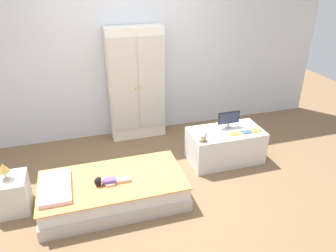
{
  "coord_description": "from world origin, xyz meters",
  "views": [
    {
      "loc": [
        -0.77,
        -3.08,
        2.45
      ],
      "look_at": [
        0.28,
        0.39,
        0.61
      ],
      "focal_mm": 34.48,
      "sensor_mm": 36.0,
      "label": 1
    }
  ],
  "objects_px": {
    "wardrobe": "(136,85)",
    "book_blue": "(247,132)",
    "tv_stand": "(225,145)",
    "book_yellow": "(236,134)",
    "book_orange": "(256,131)",
    "bed": "(114,191)",
    "rocking_horse_toy": "(204,137)",
    "tv_monitor": "(229,118)",
    "nightstand": "(11,194)",
    "doll": "(106,181)",
    "table_lamp": "(3,168)"
  },
  "relations": [
    {
      "from": "wardrobe",
      "to": "book_blue",
      "type": "bearing_deg",
      "value": -44.03
    },
    {
      "from": "tv_stand",
      "to": "book_yellow",
      "type": "relative_size",
      "value": 6.64
    },
    {
      "from": "book_yellow",
      "to": "book_blue",
      "type": "relative_size",
      "value": 1.18
    },
    {
      "from": "book_orange",
      "to": "bed",
      "type": "bearing_deg",
      "value": -170.53
    },
    {
      "from": "rocking_horse_toy",
      "to": "tv_stand",
      "type": "bearing_deg",
      "value": 24.59
    },
    {
      "from": "bed",
      "to": "tv_monitor",
      "type": "height_order",
      "value": "tv_monitor"
    },
    {
      "from": "nightstand",
      "to": "book_blue",
      "type": "bearing_deg",
      "value": 2.65
    },
    {
      "from": "book_orange",
      "to": "wardrobe",
      "type": "bearing_deg",
      "value": 139.01
    },
    {
      "from": "tv_monitor",
      "to": "rocking_horse_toy",
      "type": "relative_size",
      "value": 2.37
    },
    {
      "from": "wardrobe",
      "to": "book_blue",
      "type": "distance_m",
      "value": 1.74
    },
    {
      "from": "tv_monitor",
      "to": "book_orange",
      "type": "distance_m",
      "value": 0.39
    },
    {
      "from": "book_orange",
      "to": "tv_stand",
      "type": "bearing_deg",
      "value": 162.07
    },
    {
      "from": "wardrobe",
      "to": "book_blue",
      "type": "xyz_separation_m",
      "value": [
        1.22,
        -1.18,
        -0.38
      ]
    },
    {
      "from": "bed",
      "to": "doll",
      "type": "bearing_deg",
      "value": -140.62
    },
    {
      "from": "book_blue",
      "to": "book_orange",
      "type": "height_order",
      "value": "same"
    },
    {
      "from": "table_lamp",
      "to": "wardrobe",
      "type": "height_order",
      "value": "wardrobe"
    },
    {
      "from": "bed",
      "to": "nightstand",
      "type": "relative_size",
      "value": 3.93
    },
    {
      "from": "nightstand",
      "to": "book_orange",
      "type": "height_order",
      "value": "book_orange"
    },
    {
      "from": "bed",
      "to": "book_yellow",
      "type": "distance_m",
      "value": 1.72
    },
    {
      "from": "book_yellow",
      "to": "rocking_horse_toy",
      "type": "bearing_deg",
      "value": -172.52
    },
    {
      "from": "wardrobe",
      "to": "book_yellow",
      "type": "distance_m",
      "value": 1.63
    },
    {
      "from": "bed",
      "to": "rocking_horse_toy",
      "type": "bearing_deg",
      "value": 12.53
    },
    {
      "from": "book_yellow",
      "to": "book_blue",
      "type": "bearing_deg",
      "value": 0.0
    },
    {
      "from": "wardrobe",
      "to": "book_orange",
      "type": "xyz_separation_m",
      "value": [
        1.36,
        -1.18,
        -0.38
      ]
    },
    {
      "from": "doll",
      "to": "nightstand",
      "type": "relative_size",
      "value": 0.96
    },
    {
      "from": "nightstand",
      "to": "rocking_horse_toy",
      "type": "relative_size",
      "value": 3.16
    },
    {
      "from": "doll",
      "to": "book_yellow",
      "type": "height_order",
      "value": "book_yellow"
    },
    {
      "from": "rocking_horse_toy",
      "to": "table_lamp",
      "type": "bearing_deg",
      "value": -178.16
    },
    {
      "from": "tv_stand",
      "to": "rocking_horse_toy",
      "type": "distance_m",
      "value": 0.52
    },
    {
      "from": "tv_monitor",
      "to": "book_yellow",
      "type": "height_order",
      "value": "tv_monitor"
    },
    {
      "from": "table_lamp",
      "to": "rocking_horse_toy",
      "type": "height_order",
      "value": "table_lamp"
    },
    {
      "from": "doll",
      "to": "tv_stand",
      "type": "relative_size",
      "value": 0.4
    },
    {
      "from": "tv_stand",
      "to": "rocking_horse_toy",
      "type": "xyz_separation_m",
      "value": [
        -0.4,
        -0.18,
        0.29
      ]
    },
    {
      "from": "wardrobe",
      "to": "tv_stand",
      "type": "height_order",
      "value": "wardrobe"
    },
    {
      "from": "nightstand",
      "to": "tv_stand",
      "type": "height_order",
      "value": "tv_stand"
    },
    {
      "from": "book_yellow",
      "to": "book_blue",
      "type": "height_order",
      "value": "same"
    },
    {
      "from": "bed",
      "to": "book_yellow",
      "type": "bearing_deg",
      "value": 11.12
    },
    {
      "from": "bed",
      "to": "book_orange",
      "type": "distance_m",
      "value": 2.01
    },
    {
      "from": "nightstand",
      "to": "book_blue",
      "type": "distance_m",
      "value": 2.92
    },
    {
      "from": "bed",
      "to": "book_blue",
      "type": "distance_m",
      "value": 1.88
    },
    {
      "from": "book_blue",
      "to": "book_orange",
      "type": "bearing_deg",
      "value": 0.0
    },
    {
      "from": "table_lamp",
      "to": "tv_monitor",
      "type": "bearing_deg",
      "value": 7.18
    },
    {
      "from": "nightstand",
      "to": "tv_stand",
      "type": "distance_m",
      "value": 2.69
    },
    {
      "from": "book_yellow",
      "to": "book_blue",
      "type": "xyz_separation_m",
      "value": [
        0.16,
        0.0,
        0.0
      ]
    },
    {
      "from": "wardrobe",
      "to": "tv_monitor",
      "type": "distance_m",
      "value": 1.45
    },
    {
      "from": "tv_monitor",
      "to": "table_lamp",
      "type": "bearing_deg",
      "value": -172.82
    },
    {
      "from": "rocking_horse_toy",
      "to": "book_blue",
      "type": "height_order",
      "value": "rocking_horse_toy"
    },
    {
      "from": "nightstand",
      "to": "tv_monitor",
      "type": "xyz_separation_m",
      "value": [
        2.74,
        0.35,
        0.38
      ]
    },
    {
      "from": "tv_monitor",
      "to": "book_yellow",
      "type": "distance_m",
      "value": 0.25
    },
    {
      "from": "bed",
      "to": "wardrobe",
      "type": "distance_m",
      "value": 1.76
    }
  ]
}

